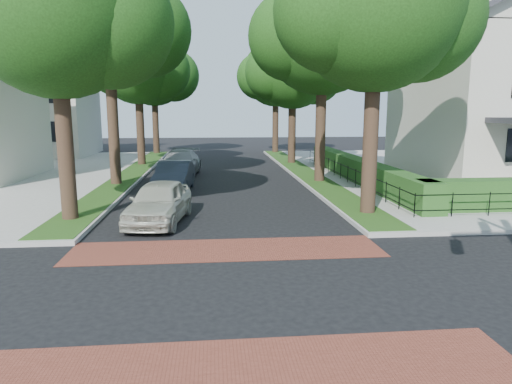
% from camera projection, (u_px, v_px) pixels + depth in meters
% --- Properties ---
extents(ground, '(120.00, 120.00, 0.00)m').
position_uv_depth(ground, '(231.00, 293.00, 10.09)').
color(ground, black).
rests_on(ground, ground).
extents(sidewalk_ne, '(30.00, 30.00, 0.15)m').
position_uv_depth(sidewalk_ne, '(511.00, 170.00, 30.51)').
color(sidewalk_ne, gray).
rests_on(sidewalk_ne, ground).
extents(crosswalk_far, '(9.00, 2.20, 0.01)m').
position_uv_depth(crosswalk_far, '(227.00, 250.00, 13.23)').
color(crosswalk_far, brown).
rests_on(crosswalk_far, ground).
extents(crosswalk_near, '(9.00, 2.20, 0.01)m').
position_uv_depth(crosswalk_near, '(240.00, 375.00, 6.95)').
color(crosswalk_near, brown).
rests_on(crosswalk_near, ground).
extents(grass_strip_ne, '(1.60, 29.80, 0.02)m').
position_uv_depth(grass_strip_ne, '(303.00, 171.00, 29.28)').
color(grass_strip_ne, '#1C4112').
rests_on(grass_strip_ne, sidewalk_ne).
extents(grass_strip_nw, '(1.60, 29.80, 0.02)m').
position_uv_depth(grass_strip_nw, '(132.00, 173.00, 28.28)').
color(grass_strip_nw, '#1C4112').
rests_on(grass_strip_nw, sidewalk_nw).
extents(tree_right_near, '(7.75, 6.67, 10.66)m').
position_uv_depth(tree_right_near, '(377.00, 8.00, 16.36)').
color(tree_right_near, black).
rests_on(tree_right_near, sidewalk_ne).
extents(tree_right_mid, '(8.25, 7.09, 11.22)m').
position_uv_depth(tree_right_mid, '(324.00, 34.00, 24.15)').
color(tree_right_mid, black).
rests_on(tree_right_mid, sidewalk_ne).
extents(tree_right_far, '(7.25, 6.23, 9.74)m').
position_uv_depth(tree_right_far, '(294.00, 70.00, 33.14)').
color(tree_right_far, black).
rests_on(tree_right_far, sidewalk_ne).
extents(tree_right_back, '(7.50, 6.45, 10.20)m').
position_uv_depth(tree_right_back, '(277.00, 74.00, 41.90)').
color(tree_right_back, black).
rests_on(tree_right_back, sidewalk_ne).
extents(tree_left_near, '(7.50, 6.45, 10.20)m').
position_uv_depth(tree_left_near, '(61.00, 12.00, 15.40)').
color(tree_left_near, black).
rests_on(tree_left_near, sidewalk_nw).
extents(tree_left_mid, '(8.00, 6.88, 11.48)m').
position_uv_depth(tree_left_mid, '(111.00, 23.00, 23.06)').
color(tree_left_mid, black).
rests_on(tree_left_mid, sidewalk_nw).
extents(tree_left_far, '(7.00, 6.02, 9.86)m').
position_uv_depth(tree_left_far, '(139.00, 65.00, 32.07)').
color(tree_left_far, black).
rests_on(tree_left_far, sidewalk_nw).
extents(tree_left_back, '(7.75, 6.66, 10.44)m').
position_uv_depth(tree_left_back, '(155.00, 72.00, 40.86)').
color(tree_left_back, black).
rests_on(tree_left_back, sidewalk_nw).
extents(hedge_main_road, '(1.00, 18.00, 1.20)m').
position_uv_depth(hedge_main_road, '(358.00, 170.00, 25.37)').
color(hedge_main_road, '#1F4618').
rests_on(hedge_main_road, sidewalk_ne).
extents(fence_main_road, '(0.06, 18.00, 0.90)m').
position_uv_depth(fence_main_road, '(344.00, 172.00, 25.33)').
color(fence_main_road, black).
rests_on(fence_main_road, sidewalk_ne).
extents(house_left_far, '(10.00, 9.00, 10.14)m').
position_uv_depth(house_left_far, '(35.00, 98.00, 39.12)').
color(house_left_far, beige).
rests_on(house_left_far, sidewalk_nw).
extents(parked_car_front, '(2.39, 4.65, 1.51)m').
position_uv_depth(parked_car_front, '(159.00, 202.00, 16.34)').
color(parked_car_front, '#B6B7A5').
rests_on(parked_car_front, ground).
extents(parked_car_middle, '(1.87, 4.62, 1.49)m').
position_uv_depth(parked_car_middle, '(174.00, 176.00, 22.77)').
color(parked_car_middle, '#212832').
rests_on(parked_car_middle, ground).
extents(parked_car_rear, '(2.63, 5.56, 1.57)m').
position_uv_depth(parked_car_rear, '(180.00, 163.00, 28.15)').
color(parked_car_rear, gray).
rests_on(parked_car_rear, ground).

